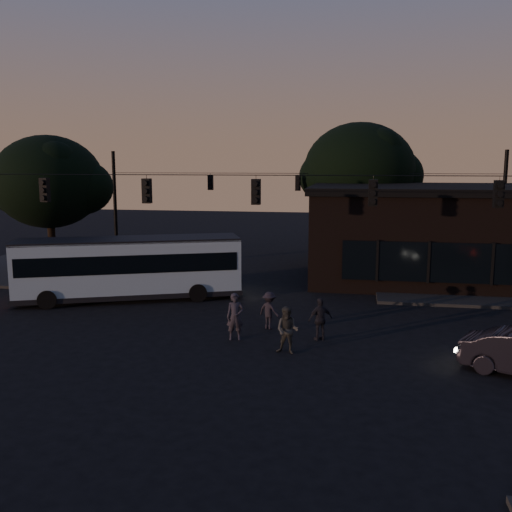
% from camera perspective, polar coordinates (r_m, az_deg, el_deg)
% --- Properties ---
extents(ground, '(120.00, 120.00, 0.00)m').
position_cam_1_polar(ground, '(19.67, -2.07, -10.53)').
color(ground, black).
rests_on(ground, ground).
extents(sidewalk_far_right, '(14.00, 10.00, 0.15)m').
position_cam_1_polar(sidewalk_far_right, '(33.74, 23.73, -2.79)').
color(sidewalk_far_right, black).
rests_on(sidewalk_far_right, ground).
extents(sidewalk_far_left, '(14.00, 10.00, 0.15)m').
position_cam_1_polar(sidewalk_far_left, '(37.34, -18.81, -1.40)').
color(sidewalk_far_left, black).
rests_on(sidewalk_far_left, ground).
extents(building, '(15.40, 10.41, 5.40)m').
position_cam_1_polar(building, '(34.67, 18.43, 2.24)').
color(building, black).
rests_on(building, ground).
extents(tree_behind, '(7.60, 7.60, 9.43)m').
position_cam_1_polar(tree_behind, '(40.10, 10.29, 8.44)').
color(tree_behind, black).
rests_on(tree_behind, ground).
extents(tree_left, '(6.40, 6.40, 8.30)m').
position_cam_1_polar(tree_left, '(35.90, -20.04, 6.96)').
color(tree_left, black).
rests_on(tree_left, ground).
extents(signal_rig_near, '(26.24, 0.30, 7.50)m').
position_cam_1_polar(signal_rig_near, '(22.55, 0.00, 3.63)').
color(signal_rig_near, black).
rests_on(signal_rig_near, ground).
extents(signal_rig_far, '(26.24, 0.30, 7.50)m').
position_cam_1_polar(signal_rig_far, '(38.37, 4.20, 5.57)').
color(signal_rig_far, black).
rests_on(signal_rig_far, ground).
extents(bus, '(10.98, 6.33, 3.05)m').
position_cam_1_polar(bus, '(28.66, -12.53, -0.91)').
color(bus, '#8AA1AF').
rests_on(bus, ground).
extents(pedestrian_a, '(0.74, 0.58, 1.80)m').
position_cam_1_polar(pedestrian_a, '(21.78, -2.10, -6.07)').
color(pedestrian_a, '#26222A').
rests_on(pedestrian_a, ground).
extents(pedestrian_b, '(0.92, 0.77, 1.70)m').
position_cam_1_polar(pedestrian_b, '(20.25, 3.16, -7.42)').
color(pedestrian_b, '#2E2E2A').
rests_on(pedestrian_b, ground).
extents(pedestrian_c, '(1.04, 0.82, 1.65)m').
position_cam_1_polar(pedestrian_c, '(21.84, 6.46, -6.29)').
color(pedestrian_c, black).
rests_on(pedestrian_c, ground).
extents(pedestrian_d, '(1.14, 0.98, 1.53)m').
position_cam_1_polar(pedestrian_d, '(23.22, 1.35, -5.45)').
color(pedestrian_d, black).
rests_on(pedestrian_d, ground).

